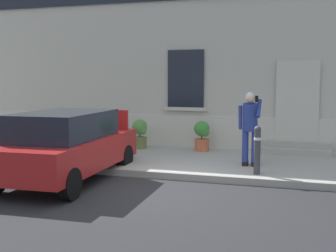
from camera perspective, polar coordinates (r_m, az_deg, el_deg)
ground_plane at (r=8.81m, az=-1.67°, el=-8.25°), size 80.00×80.00×0.00m
sidewalk at (r=11.42m, az=2.94°, el=-4.54°), size 24.00×3.60×0.15m
curb_edge at (r=9.66m, az=0.16°, el=-6.50°), size 24.00×0.12×0.15m
building_facade at (r=13.73m, az=5.72°, el=12.53°), size 24.00×1.52×7.50m
entrance_stoop at (r=12.55m, az=16.26°, el=-2.85°), size 1.85×0.64×0.32m
hatchback_car_red at (r=9.65m, az=-13.07°, el=-2.37°), size 1.92×4.13×1.50m
bollard_near_person at (r=9.58m, az=11.54°, el=-2.85°), size 0.15×0.15×1.04m
person_on_phone at (r=10.33m, az=10.63°, el=0.25°), size 0.51×0.51×1.74m
planter_cream at (r=14.92m, az=-16.57°, el=-0.22°), size 0.44×0.44×0.86m
planter_charcoal at (r=13.71m, az=-10.86°, el=-0.61°), size 0.44×0.44×0.86m
planter_olive at (r=12.91m, az=-3.67°, el=-0.93°), size 0.44×0.44×0.86m
planter_terracotta at (r=12.45m, az=4.45°, el=-1.19°), size 0.44×0.44×0.86m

